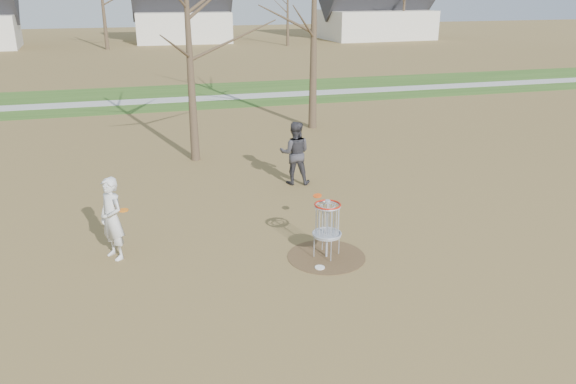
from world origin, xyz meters
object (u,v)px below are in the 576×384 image
Objects in this scene: disc_golf_basket at (327,220)px; disc_grounded at (320,267)px; player_standing at (112,219)px; player_throwing at (295,153)px.

disc_grounded is at bearing -123.31° from disc_golf_basket.
disc_grounded is 1.07m from disc_golf_basket.
player_throwing is at bearing 91.36° from player_standing.
player_standing is 4.82m from disc_golf_basket.
player_throwing is 5.78m from disc_grounded.
player_throwing is at bearing 79.48° from disc_grounded.
player_standing is at bearing 52.69° from player_throwing.
disc_grounded is (4.33, -1.75, -0.94)m from player_standing.
disc_golf_basket is at bearing 56.69° from disc_grounded.
player_standing is at bearing 164.89° from disc_golf_basket.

